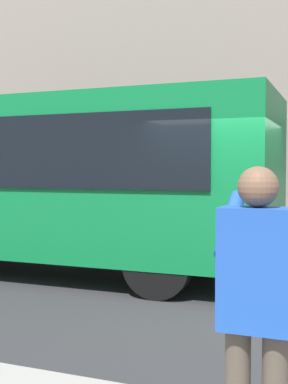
{
  "coord_description": "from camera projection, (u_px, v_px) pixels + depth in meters",
  "views": [
    {
      "loc": [
        -1.3,
        7.09,
        1.83
      ],
      "look_at": [
        1.86,
        -0.88,
        1.45
      ],
      "focal_mm": 47.61,
      "sensor_mm": 36.0,
      "label": 1
    }
  ],
  "objects": [
    {
      "name": "ground_plane",
      "position": [
        244.0,
        300.0,
        7.15
      ],
      "size": [
        60.0,
        60.0,
        0.0
      ],
      "primitive_type": "plane",
      "color": "#2B2B2D"
    },
    {
      "name": "pedestrian_photographer",
      "position": [
        258.0,
        298.0,
        2.73
      ],
      "size": [
        0.53,
        0.52,
        1.7
      ],
      "color": "#4C4238",
      "rests_on": "sidewalk_curb"
    },
    {
      "name": "red_bus",
      "position": [
        23.0,
        178.0,
        9.27
      ],
      "size": [
        9.05,
        2.54,
        3.08
      ],
      "color": "#0F7238",
      "rests_on": "ground_plane"
    }
  ]
}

